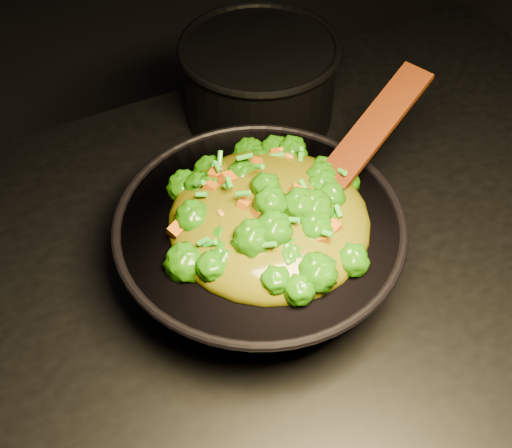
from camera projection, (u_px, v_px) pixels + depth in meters
stovetop at (315, 394)px, 1.26m from camera, size 1.20×0.90×0.90m
wok at (259, 247)px, 0.85m from camera, size 0.43×0.43×0.10m
stir_fry at (270, 200)px, 0.78m from camera, size 0.32×0.32×0.09m
spatula at (354, 152)px, 0.83m from camera, size 0.28×0.14×0.12m
back_pot at (259, 81)px, 1.06m from camera, size 0.31×0.31×0.14m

